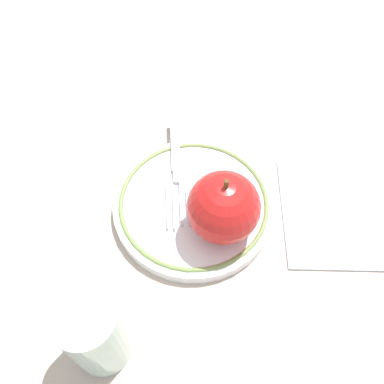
{
  "coord_description": "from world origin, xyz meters",
  "views": [
    {
      "loc": [
        0.02,
        -0.27,
        0.47
      ],
      "look_at": [
        -0.0,
        0.01,
        0.04
      ],
      "focal_mm": 40.0,
      "sensor_mm": 36.0,
      "label": 1
    }
  ],
  "objects": [
    {
      "name": "apple_red_whole",
      "position": [
        0.04,
        -0.02,
        0.06
      ],
      "size": [
        0.08,
        0.08,
        0.09
      ],
      "color": "red",
      "rests_on": "plate"
    },
    {
      "name": "plate",
      "position": [
        -0.0,
        0.01,
        0.01
      ],
      "size": [
        0.2,
        0.2,
        0.02
      ],
      "color": "white",
      "rests_on": "ground_plane"
    },
    {
      "name": "ground_plane",
      "position": [
        0.0,
        0.0,
        0.0
      ],
      "size": [
        2.0,
        2.0,
        0.0
      ],
      "primitive_type": "plane",
      "color": "#BAA797"
    },
    {
      "name": "drinking_glass",
      "position": [
        -0.08,
        -0.17,
        0.06
      ],
      "size": [
        0.06,
        0.06,
        0.11
      ],
      "primitive_type": "cylinder",
      "color": "silver",
      "rests_on": "ground_plane"
    },
    {
      "name": "fork",
      "position": [
        -0.03,
        0.07,
        0.02
      ],
      "size": [
        0.04,
        0.18,
        0.0
      ],
      "rotation": [
        0.0,
        0.0,
        4.85
      ],
      "color": "silver",
      "rests_on": "plate"
    },
    {
      "name": "napkin_folded",
      "position": [
        0.17,
        0.02,
        0.0
      ],
      "size": [
        0.12,
        0.16,
        0.01
      ],
      "primitive_type": "cube",
      "rotation": [
        0.0,
        0.0,
        0.06
      ],
      "color": "silver",
      "rests_on": "ground_plane"
    }
  ]
}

